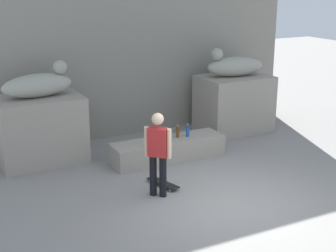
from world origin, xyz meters
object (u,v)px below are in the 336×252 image
object	(u,v)px
bottle_green	(149,142)
bottle_brown	(178,132)
skater	(158,151)
statue_reclining_right	(234,66)
bottle_blue	(188,131)
statue_reclining_left	(39,84)
skateboard	(163,183)

from	to	relation	value
bottle_green	bottle_brown	xyz separation A→B (m)	(0.88, 0.31, 0.01)
skater	statue_reclining_right	bearing A→B (deg)	-96.87
skater	bottle_brown	bearing A→B (deg)	-83.06
bottle_green	bottle_blue	bearing A→B (deg)	12.77
statue_reclining_right	bottle_brown	size ratio (longest dim) A/B	5.57
bottle_blue	bottle_brown	world-z (taller)	bottle_blue
statue_reclining_left	bottle_green	size ratio (longest dim) A/B	6.06
statue_reclining_left	bottle_blue	bearing A→B (deg)	-28.66
skater	bottle_blue	bearing A→B (deg)	-88.64
skater	skateboard	distance (m)	0.97
bottle_brown	skateboard	bearing A→B (deg)	-127.98
skateboard	bottle_green	distance (m)	1.19
skater	bottle_green	xyz separation A→B (m)	(0.47, 1.41, -0.32)
skater	bottle_green	bearing A→B (deg)	-63.47
skater	bottle_green	size ratio (longest dim) A/B	6.11
statue_reclining_left	skateboard	bearing A→B (deg)	-61.64
bottle_blue	bottle_brown	size ratio (longest dim) A/B	1.04
skater	bottle_green	distance (m)	1.52
statue_reclining_right	bottle_green	xyz separation A→B (m)	(-3.20, -1.48, -1.21)
statue_reclining_right	statue_reclining_left	bearing A→B (deg)	7.90
statue_reclining_left	skater	distance (m)	3.38
skateboard	bottle_blue	world-z (taller)	bottle_blue
bottle_blue	bottle_brown	distance (m)	0.24
statue_reclining_right	skater	bearing A→B (deg)	46.08
bottle_blue	bottle_brown	bearing A→B (deg)	165.52
bottle_blue	bottle_green	bearing A→B (deg)	-167.23
skater	skateboard	size ratio (longest dim) A/B	2.03
statue_reclining_right	bottle_blue	distance (m)	2.70
skater	bottle_brown	distance (m)	2.21
statue_reclining_right	skateboard	bearing A→B (deg)	44.60
bottle_blue	bottle_green	distance (m)	1.14
bottle_blue	bottle_brown	xyz separation A→B (m)	(-0.24, 0.06, -0.01)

